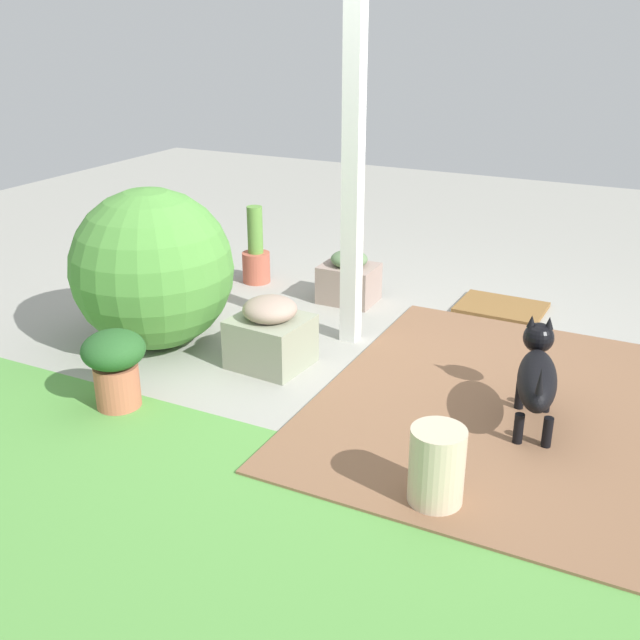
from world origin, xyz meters
TOP-DOWN VIEW (x-y plane):
  - ground_plane at (0.00, 0.00)m, footprint 12.00×12.00m
  - brick_path at (-0.78, 0.22)m, footprint 1.80×2.40m
  - porch_pillar at (0.29, -0.26)m, footprint 0.11×0.11m
  - stone_planter_nearest at (0.60, -0.89)m, footprint 0.41×0.34m
  - stone_planter_mid at (0.56, 0.32)m, footprint 0.47×0.44m
  - round_shrub at (1.38, 0.37)m, footprint 1.03×1.03m
  - terracotta_pot_broad at (1.05, 1.15)m, footprint 0.34×0.34m
  - terracotta_pot_spiky at (1.81, -0.37)m, footprint 0.31×0.31m
  - terracotta_pot_tall at (1.44, -0.96)m, footprint 0.22×0.22m
  - dog at (-1.02, 0.33)m, footprint 0.31×0.73m
  - ceramic_urn at (-0.78, 1.21)m, footprint 0.24×0.24m
  - doormat at (-0.47, -1.24)m, footprint 0.62×0.48m

SIDE VIEW (x-z plane):
  - ground_plane at x=0.00m, z-range 0.00..0.00m
  - brick_path at x=-0.78m, z-range 0.00..0.02m
  - doormat at x=-0.47m, z-range 0.00..0.03m
  - stone_planter_nearest at x=0.60m, z-range -0.02..0.37m
  - ceramic_urn at x=-0.78m, z-range 0.00..0.37m
  - stone_planter_mid at x=0.56m, z-range -0.02..0.42m
  - terracotta_pot_tall at x=1.44m, z-range -0.09..0.53m
  - terracotta_pot_broad at x=1.05m, z-range 0.04..0.48m
  - terracotta_pot_spiky at x=1.81m, z-range -0.01..0.57m
  - dog at x=-1.02m, z-range 0.04..0.54m
  - round_shrub at x=1.38m, z-range 0.00..1.03m
  - porch_pillar at x=0.29m, z-range 0.00..2.56m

